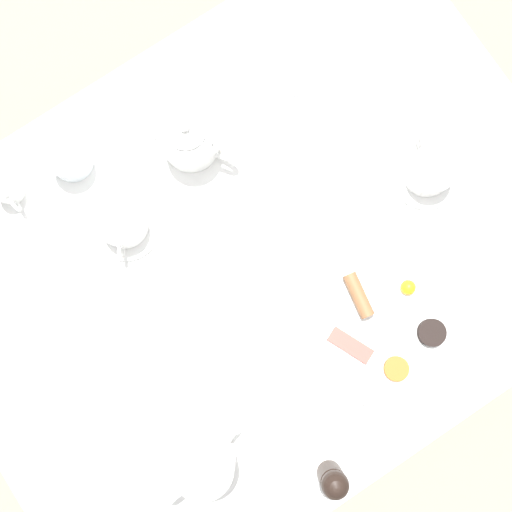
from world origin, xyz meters
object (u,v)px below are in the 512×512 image
teacup_with_saucer_right (123,225)px  creamer_jug (6,189)px  teapot_near (189,138)px  salt_grinder (333,481)px  napkin_folded (245,297)px  teacup_with_saucer_left (429,172)px  fork_by_plate (297,56)px  knife_by_plate (45,347)px  teapot_far (204,464)px  water_glass_tall (67,156)px  spoon_for_tea (296,215)px  breakfast_plate (388,324)px

teacup_with_saucer_right → creamer_jug: bearing=-140.2°
teapot_near → salt_grinder: (0.67, -0.13, 0.00)m
teacup_with_saucer_right → teapot_near: bearing=108.5°
napkin_folded → teacup_with_saucer_left: bearing=90.4°
fork_by_plate → teapot_near: bearing=-81.5°
salt_grinder → fork_by_plate: 0.81m
knife_by_plate → teacup_with_saucer_right: bearing=113.7°
teacup_with_saucer_right → salt_grinder: salt_grinder is taller
teapot_far → knife_by_plate: size_ratio=1.08×
teacup_with_saucer_right → knife_by_plate: (0.11, -0.25, -0.03)m
napkin_folded → teapot_near: bearing=165.9°
teapot_far → water_glass_tall: 0.62m
spoon_for_tea → fork_by_plate: bearing=146.0°
water_glass_tall → napkin_folded: water_glass_tall is taller
teapot_near → teacup_with_saucer_left: size_ratio=1.28×
fork_by_plate → creamer_jug: bearing=-96.8°
breakfast_plate → teacup_with_saucer_left: bearing=130.9°
teapot_near → teacup_with_saucer_left: bearing=-163.7°
breakfast_plate → teacup_with_saucer_right: size_ratio=2.28×
knife_by_plate → spoon_for_tea: 0.54m
creamer_jug → knife_by_plate: (0.29, -0.10, -0.03)m
water_glass_tall → creamer_jug: water_glass_tall is taller
teacup_with_saucer_right → water_glass_tall: bearing=-173.6°
teacup_with_saucer_right → spoon_for_tea: bearing=60.5°
teapot_far → teacup_with_saucer_right: bearing=64.1°
teapot_far → knife_by_plate: bearing=100.5°
teacup_with_saucer_left → napkin_folded: teacup_with_saucer_left is taller
teapot_near → teacup_with_saucer_left: teapot_near is taller
napkin_folded → spoon_for_tea: size_ratio=1.38×
teapot_near → spoon_for_tea: (0.23, 0.09, -0.05)m
teapot_near → napkin_folded: size_ratio=1.11×
teacup_with_saucer_right → fork_by_plate: size_ratio=0.94×
breakfast_plate → teacup_with_saucer_right: bearing=-143.9°
teapot_far → spoon_for_tea: teapot_far is taller
teapot_far → napkin_folded: 0.31m
fork_by_plate → knife_by_plate: 0.75m
creamer_jug → water_glass_tall: bearing=84.3°
teapot_near → teapot_far: same height
fork_by_plate → spoon_for_tea: size_ratio=1.27×
teacup_with_saucer_right → napkin_folded: (0.24, 0.12, -0.03)m
teacup_with_saucer_left → teacup_with_saucer_right: size_ratio=1.00×
salt_grinder → spoon_for_tea: salt_grinder is taller
creamer_jug → napkin_folded: bearing=32.5°
teapot_near → creamer_jug: size_ratio=2.23×
breakfast_plate → teapot_far: 0.42m
breakfast_plate → water_glass_tall: (-0.60, -0.33, 0.03)m
breakfast_plate → creamer_jug: (-0.61, -0.47, 0.02)m
breakfast_plate → salt_grinder: (0.17, -0.25, 0.05)m
teacup_with_saucer_left → water_glass_tall: size_ratio=1.59×
breakfast_plate → creamer_jug: bearing=-142.8°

